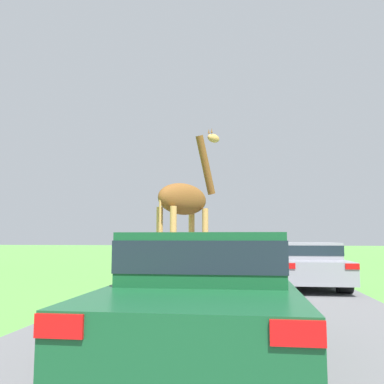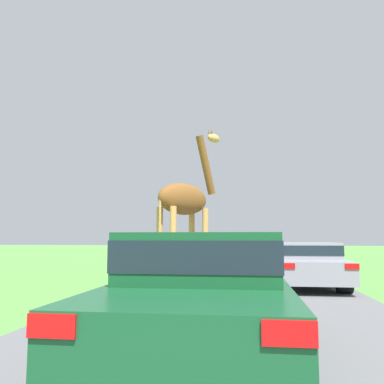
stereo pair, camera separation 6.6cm
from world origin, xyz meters
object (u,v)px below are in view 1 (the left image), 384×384
Objects in this scene: giraffe_near_road at (185,205)px; car_queue_left at (219,248)px; car_queue_right at (251,254)px; car_lead_maroon at (208,291)px; car_far_ahead at (308,263)px.

giraffe_near_road is 1.21× the size of car_queue_left.
car_queue_left reaches higher than car_queue_right.
car_queue_right is at bearing -78.80° from car_queue_left.
car_queue_right is (0.66, 12.61, -0.04)m from car_lead_maroon.
car_queue_right reaches higher than car_far_ahead.
giraffe_near_road is at bearing -179.29° from car_far_ahead.
car_lead_maroon is 1.14× the size of car_queue_right.
giraffe_near_road reaches higher than car_queue_right.
car_lead_maroon is 23.03m from car_queue_left.
car_queue_left is (0.04, 15.43, -1.70)m from giraffe_near_road.
car_lead_maroon reaches higher than car_queue_right.
giraffe_near_road is 15.52m from car_queue_left.
giraffe_near_road is 7.87m from car_lead_maroon.
car_lead_maroon is at bearing -86.53° from car_queue_left.
car_queue_right is 0.97× the size of car_queue_left.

